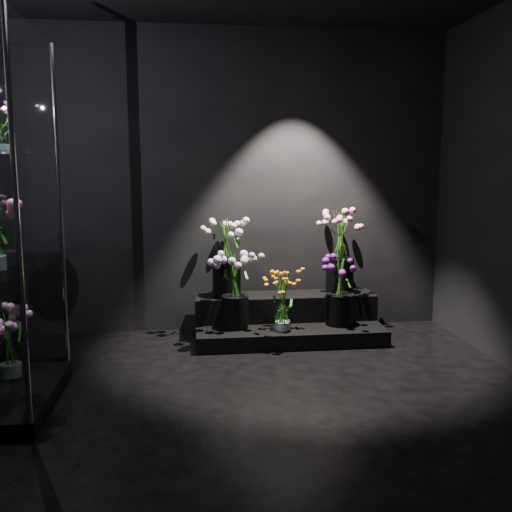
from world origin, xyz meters
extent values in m
plane|color=black|center=(0.00, 0.00, 0.00)|extent=(4.00, 4.00, 0.00)
plane|color=black|center=(0.00, 2.00, 1.40)|extent=(4.00, 0.00, 4.00)
plane|color=black|center=(0.00, -2.00, 1.40)|extent=(4.00, 0.00, 4.00)
cube|color=black|center=(0.45, 1.58, 0.07)|extent=(1.67, 0.74, 0.14)
cube|color=black|center=(0.45, 1.77, 0.26)|extent=(1.67, 0.37, 0.23)
cube|color=black|center=(-1.65, 0.36, 0.05)|extent=(0.65, 1.08, 0.11)
cylinder|color=white|center=(0.36, 1.39, 0.25)|extent=(0.14, 0.14, 0.21)
cylinder|color=black|center=(-0.04, 1.51, 0.28)|extent=(0.24, 0.24, 0.29)
cylinder|color=black|center=(0.90, 1.51, 0.28)|extent=(0.26, 0.26, 0.28)
cylinder|color=black|center=(-0.10, 1.75, 0.54)|extent=(0.26, 0.26, 0.34)
cylinder|color=black|center=(0.96, 1.76, 0.54)|extent=(0.26, 0.26, 0.34)
cylinder|color=white|center=(-1.67, 0.60, 0.24)|extent=(0.15, 0.15, 0.27)
camera|label=1|loc=(-0.44, -3.34, 1.55)|focal=40.00mm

